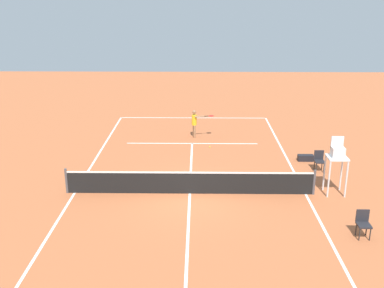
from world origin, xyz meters
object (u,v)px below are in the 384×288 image
(umpire_chair, at_px, (337,157))
(courtside_chair_near, at_px, (363,223))
(tennis_ball, at_px, (210,147))
(player_serving, at_px, (195,121))
(courtside_chair_mid, at_px, (319,160))
(equipment_bag, at_px, (306,158))

(umpire_chair, relative_size, courtside_chair_near, 2.54)
(tennis_ball, height_order, umpire_chair, umpire_chair)
(player_serving, xyz_separation_m, tennis_ball, (-0.80, 1.78, -0.91))
(tennis_ball, bearing_deg, umpire_chair, 131.03)
(tennis_ball, distance_m, courtside_chair_near, 10.50)
(umpire_chair, distance_m, courtside_chair_mid, 2.72)
(player_serving, bearing_deg, umpire_chair, 23.39)
(courtside_chair_near, xyz_separation_m, equipment_bag, (0.29, -7.32, -0.38))
(equipment_bag, bearing_deg, tennis_ball, -22.45)
(courtside_chair_mid, bearing_deg, courtside_chair_near, 89.75)
(courtside_chair_near, height_order, equipment_bag, courtside_chair_near)
(tennis_ball, bearing_deg, equipment_bag, 157.55)
(player_serving, distance_m, tennis_ball, 2.16)
(courtside_chair_mid, bearing_deg, equipment_bag, -76.34)
(tennis_ball, xyz_separation_m, courtside_chair_near, (-4.95, 9.25, 0.50))
(equipment_bag, bearing_deg, player_serving, -34.14)
(tennis_ball, xyz_separation_m, umpire_chair, (-4.98, 5.72, 1.57))
(player_serving, bearing_deg, courtside_chair_mid, 34.93)
(umpire_chair, xyz_separation_m, equipment_bag, (0.31, -3.79, -1.46))
(player_serving, relative_size, equipment_bag, 2.11)
(courtside_chair_near, relative_size, courtside_chair_mid, 1.00)
(tennis_ball, distance_m, courtside_chair_mid, 5.95)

